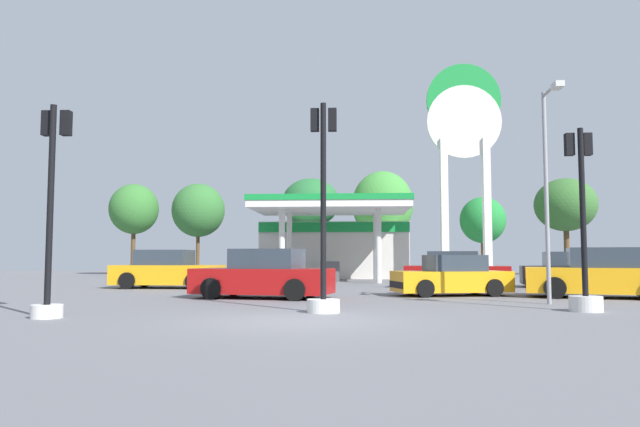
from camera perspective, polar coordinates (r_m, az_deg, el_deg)
name	(u,v)px	position (r m, az deg, el deg)	size (l,w,h in m)	color
ground_plane	(297,321)	(12.64, -2.21, -10.32)	(90.00, 90.00, 0.00)	slate
gas_station	(335,245)	(38.07, 1.44, -3.07)	(9.21, 13.07, 4.50)	beige
station_pole_sign	(464,141)	(34.79, 13.76, 6.80)	(4.20, 0.56, 12.40)	white
car_0	(263,276)	(19.50, -5.48, -6.01)	(4.76, 2.70, 1.61)	black
car_1	(600,275)	(21.65, 25.41, -5.39)	(4.94, 3.05, 1.65)	black
car_2	(451,277)	(21.18, 12.57, -6.02)	(4.21, 2.47, 1.41)	black
car_3	(168,271)	(26.50, -14.50, -5.37)	(4.66, 2.22, 1.65)	black
car_4	(573,271)	(28.23, 23.22, -5.16)	(4.66, 2.65, 1.57)	black
car_5	(457,271)	(26.40, 13.05, -5.46)	(4.72, 2.72, 1.59)	black
traffic_signal_0	(323,244)	(14.44, 0.33, -2.93)	(0.80, 0.80, 5.15)	silver
traffic_signal_1	(50,234)	(14.48, -24.58, -1.80)	(0.68, 0.70, 4.77)	silver
traffic_signal_2	(584,255)	(16.11, 24.11, -3.71)	(0.79, 0.79, 4.59)	silver
tree_0	(134,209)	(46.66, -17.52, 0.39)	(3.66, 3.66, 6.85)	brown
tree_1	(198,210)	(45.33, -11.66, 0.29)	(3.94, 3.94, 6.86)	brown
tree_2	(311,203)	(44.08, -0.91, 1.04)	(4.28, 4.28, 7.20)	brown
tree_3	(383,205)	(43.12, 6.06, 0.85)	(4.43, 4.43, 7.58)	brown
tree_4	(483,220)	(44.21, 15.44, -0.63)	(3.28, 3.28, 5.68)	brown
tree_5	(565,205)	(47.44, 22.62, 0.76)	(4.48, 4.48, 7.18)	brown
corner_streetlamp	(548,172)	(18.10, 21.18, 3.73)	(0.24, 1.48, 6.15)	gray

